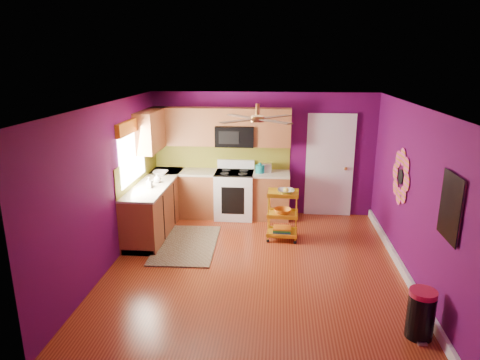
# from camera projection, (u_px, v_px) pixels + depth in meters

# --- Properties ---
(ground) EXTENTS (5.00, 5.00, 0.00)m
(ground) POSITION_uv_depth(u_px,v_px,m) (255.00, 267.00, 6.66)
(ground) COLOR maroon
(ground) RESTS_ON ground
(room_envelope) EXTENTS (4.54, 5.04, 2.52)m
(room_envelope) POSITION_uv_depth(u_px,v_px,m) (258.00, 165.00, 6.22)
(room_envelope) COLOR #500948
(room_envelope) RESTS_ON ground
(lower_cabinets) EXTENTS (2.81, 2.31, 0.94)m
(lower_cabinets) POSITION_uv_depth(u_px,v_px,m) (192.00, 201.00, 8.40)
(lower_cabinets) COLOR brown
(lower_cabinets) RESTS_ON ground
(electric_range) EXTENTS (0.76, 0.66, 1.13)m
(electric_range) POSITION_uv_depth(u_px,v_px,m) (235.00, 194.00, 8.66)
(electric_range) COLOR white
(electric_range) RESTS_ON ground
(upper_cabinetry) EXTENTS (2.80, 2.30, 1.26)m
(upper_cabinetry) POSITION_uv_depth(u_px,v_px,m) (199.00, 129.00, 8.36)
(upper_cabinetry) COLOR brown
(upper_cabinetry) RESTS_ON ground
(left_window) EXTENTS (0.08, 1.35, 1.08)m
(left_window) POSITION_uv_depth(u_px,v_px,m) (132.00, 142.00, 7.39)
(left_window) COLOR white
(left_window) RESTS_ON ground
(panel_door) EXTENTS (0.95, 0.11, 2.15)m
(panel_door) POSITION_uv_depth(u_px,v_px,m) (329.00, 167.00, 8.63)
(panel_door) COLOR white
(panel_door) RESTS_ON ground
(right_wall_art) EXTENTS (0.04, 2.74, 1.04)m
(right_wall_art) POSITION_uv_depth(u_px,v_px,m) (420.00, 188.00, 5.75)
(right_wall_art) COLOR black
(right_wall_art) RESTS_ON ground
(ceiling_fan) EXTENTS (1.01, 1.01, 0.26)m
(ceiling_fan) POSITION_uv_depth(u_px,v_px,m) (258.00, 118.00, 6.23)
(ceiling_fan) COLOR #BF8C3F
(ceiling_fan) RESTS_ON ground
(shag_rug) EXTENTS (1.08, 1.70, 0.02)m
(shag_rug) POSITION_uv_depth(u_px,v_px,m) (186.00, 244.00, 7.43)
(shag_rug) COLOR black
(shag_rug) RESTS_ON ground
(rolling_cart) EXTENTS (0.56, 0.41, 0.97)m
(rolling_cart) POSITION_uv_depth(u_px,v_px,m) (283.00, 213.00, 7.54)
(rolling_cart) COLOR gold
(rolling_cart) RESTS_ON ground
(trash_can) EXTENTS (0.34, 0.35, 0.60)m
(trash_can) POSITION_uv_depth(u_px,v_px,m) (421.00, 314.00, 4.91)
(trash_can) COLOR black
(trash_can) RESTS_ON ground
(teal_kettle) EXTENTS (0.18, 0.18, 0.21)m
(teal_kettle) POSITION_uv_depth(u_px,v_px,m) (260.00, 169.00, 8.47)
(teal_kettle) COLOR #128785
(teal_kettle) RESTS_ON lower_cabinets
(toaster) EXTENTS (0.22, 0.15, 0.18)m
(toaster) POSITION_uv_depth(u_px,v_px,m) (266.00, 168.00, 8.53)
(toaster) COLOR beige
(toaster) RESTS_ON lower_cabinets
(soap_bottle_a) EXTENTS (0.09, 0.09, 0.19)m
(soap_bottle_a) POSITION_uv_depth(u_px,v_px,m) (149.00, 183.00, 7.48)
(soap_bottle_a) COLOR #EA3F72
(soap_bottle_a) RESTS_ON lower_cabinets
(soap_bottle_b) EXTENTS (0.13, 0.13, 0.16)m
(soap_bottle_b) POSITION_uv_depth(u_px,v_px,m) (157.00, 178.00, 7.80)
(soap_bottle_b) COLOR white
(soap_bottle_b) RESTS_ON lower_cabinets
(counter_dish) EXTENTS (0.29, 0.29, 0.07)m
(counter_dish) POSITION_uv_depth(u_px,v_px,m) (160.00, 173.00, 8.36)
(counter_dish) COLOR white
(counter_dish) RESTS_ON lower_cabinets
(counter_cup) EXTENTS (0.13, 0.13, 0.10)m
(counter_cup) POSITION_uv_depth(u_px,v_px,m) (149.00, 184.00, 7.58)
(counter_cup) COLOR white
(counter_cup) RESTS_ON lower_cabinets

